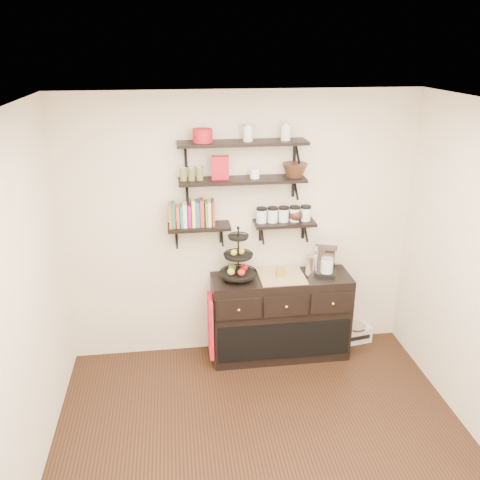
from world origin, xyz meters
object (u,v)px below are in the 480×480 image
fruit_stand (239,262)px  coffee_maker (326,258)px  sideboard (280,316)px  radio (355,333)px

fruit_stand → coffee_maker: bearing=1.3°
sideboard → fruit_stand: 0.77m
fruit_stand → radio: 1.65m
sideboard → coffee_maker: (0.46, 0.02, 0.62)m
fruit_stand → radio: (1.31, 0.12, -0.99)m
coffee_maker → fruit_stand: bearing=-159.2°
fruit_stand → coffee_maker: size_ratio=1.49×
sideboard → radio: bearing=8.0°
sideboard → coffee_maker: size_ratio=3.89×
fruit_stand → radio: size_ratio=1.50×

